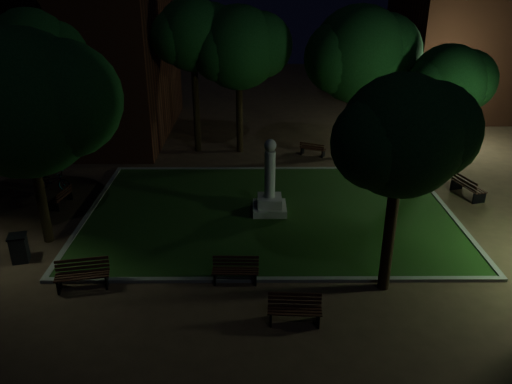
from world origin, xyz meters
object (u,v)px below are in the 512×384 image
bench_near_right (295,310)px  bench_far_side (313,149)px  bench_left_side (61,198)px  bench_west_near (83,275)px  trash_bin (19,248)px  bench_right_side (467,187)px  monument (270,193)px  bicycle (52,181)px  bench_near_left (236,271)px

bench_near_right → bench_far_side: size_ratio=1.08×
bench_left_side → bench_far_side: size_ratio=0.97×
bench_west_near → trash_bin: trash_bin is taller
bench_right_side → bench_far_side: bearing=34.0°
monument → bicycle: 10.39m
bench_right_side → bicycle: bearing=72.7°
bench_left_side → bicycle: bicycle is taller
bench_near_left → bench_left_side: (-7.81, 5.92, -0.04)m
bench_near_right → trash_bin: 10.00m
monument → bench_west_near: (-6.19, -5.35, -0.52)m
bench_near_right → bicycle: size_ratio=0.89×
bench_west_near → bench_right_side: (15.20, 7.07, 0.04)m
monument → bench_west_near: bearing=-139.2°
bench_near_left → bench_right_side: (10.28, 6.78, 0.08)m
bench_west_near → bicycle: bicycle is taller
monument → bench_left_side: bearing=174.5°
bench_west_near → bicycle: 8.76m
bench_near_left → bench_west_near: bench_west_near is taller
trash_bin → bicycle: bearing=100.6°
bench_left_side → bicycle: bearing=-140.3°
bench_far_side → bench_near_right: bearing=106.6°
bench_near_left → bench_west_near: 4.93m
bench_near_left → bicycle: bearing=140.7°
bicycle → bench_near_right: bearing=-124.4°
bench_near_right → bicycle: bearing=140.9°
bench_near_left → bench_far_side: 12.96m
bench_near_right → bench_near_left: bearing=133.5°
bench_near_left → bench_left_side: bearing=144.2°
bench_west_near → bench_far_side: size_ratio=1.20×
monument → trash_bin: bearing=-157.0°
monument → bench_near_left: 5.24m
bench_near_left → bench_west_near: size_ratio=0.87×
bench_near_right → bench_far_side: bench_near_right is taller
bench_west_near → bench_left_side: (-2.89, 6.22, -0.08)m
trash_bin → bench_near_right: bearing=-19.8°
bench_far_side → bench_right_side: bearing=163.8°
bench_right_side → bicycle: (-19.08, 0.79, -0.01)m
bench_near_left → trash_bin: 7.73m
bench_near_left → bench_near_right: bench_near_right is taller
bench_right_side → bench_near_left: bearing=108.5°
bench_left_side → trash_bin: trash_bin is taller
bench_near_right → trash_bin: trash_bin is taller
bench_near_left → bicycle: size_ratio=0.86×
monument → bicycle: (-10.07, 2.51, -0.49)m
bench_left_side → bench_right_side: size_ratio=0.74×
bench_right_side → bench_left_side: bearing=77.8°
bench_far_side → trash_bin: bearing=68.8°
bench_near_left → trash_bin: size_ratio=1.50×
monument → bench_right_side: size_ratio=1.65×
monument → bench_near_left: size_ratio=2.09×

